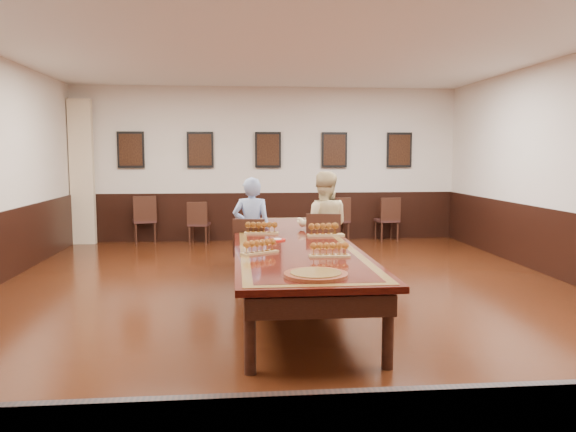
{
  "coord_description": "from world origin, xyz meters",
  "views": [
    {
      "loc": [
        -0.69,
        -6.8,
        1.81
      ],
      "look_at": [
        0.0,
        0.5,
        1.0
      ],
      "focal_mm": 35.0,
      "sensor_mm": 36.0,
      "label": 1
    }
  ],
  "objects": [
    {
      "name": "floor",
      "position": [
        0.0,
        0.0,
        -0.01
      ],
      "size": [
        8.0,
        10.0,
        0.02
      ],
      "primitive_type": "cube",
      "color": "black",
      "rests_on": "ground"
    },
    {
      "name": "ceiling",
      "position": [
        0.0,
        0.0,
        3.21
      ],
      "size": [
        8.0,
        10.0,
        0.02
      ],
      "primitive_type": "cube",
      "color": "white",
      "rests_on": "floor"
    },
    {
      "name": "wall_back",
      "position": [
        0.0,
        5.01,
        1.6
      ],
      "size": [
        8.0,
        0.02,
        3.2
      ],
      "primitive_type": "cube",
      "color": "beige",
      "rests_on": "floor"
    },
    {
      "name": "wall_front",
      "position": [
        0.0,
        -5.01,
        1.6
      ],
      "size": [
        8.0,
        0.02,
        3.2
      ],
      "primitive_type": "cube",
      "color": "beige",
      "rests_on": "floor"
    },
    {
      "name": "chair_man",
      "position": [
        -0.48,
        0.95,
        0.47
      ],
      "size": [
        0.51,
        0.54,
        0.94
      ],
      "primitive_type": null,
      "rotation": [
        0.0,
        0.0,
        2.97
      ],
      "color": "#311916",
      "rests_on": "floor"
    },
    {
      "name": "chair_woman",
      "position": [
        0.53,
        0.89,
        0.5
      ],
      "size": [
        0.54,
        0.58,
        1.0
      ],
      "primitive_type": null,
      "rotation": [
        0.0,
        0.0,
        2.99
      ],
      "color": "#311916",
      "rests_on": "floor"
    },
    {
      "name": "spare_chair_a",
      "position": [
        -2.55,
        4.83,
        0.49
      ],
      "size": [
        0.56,
        0.59,
        0.97
      ],
      "primitive_type": null,
      "rotation": [
        0.0,
        0.0,
        3.38
      ],
      "color": "#311916",
      "rests_on": "floor"
    },
    {
      "name": "spare_chair_b",
      "position": [
        -1.43,
        4.57,
        0.43
      ],
      "size": [
        0.46,
        0.49,
        0.87
      ],
      "primitive_type": null,
      "rotation": [
        0.0,
        0.0,
        3.02
      ],
      "color": "#311916",
      "rests_on": "floor"
    },
    {
      "name": "spare_chair_c",
      "position": [
        1.42,
        4.63,
        0.46
      ],
      "size": [
        0.5,
        0.53,
        0.93
      ],
      "primitive_type": null,
      "rotation": [
        0.0,
        0.0,
        3.28
      ],
      "color": "#311916",
      "rests_on": "floor"
    },
    {
      "name": "spare_chair_d",
      "position": [
        2.48,
        4.65,
        0.46
      ],
      "size": [
        0.48,
        0.52,
        0.92
      ],
      "primitive_type": null,
      "rotation": [
        0.0,
        0.0,
        3.26
      ],
      "color": "#311916",
      "rests_on": "floor"
    },
    {
      "name": "person_man",
      "position": [
        -0.46,
        1.05,
        0.75
      ],
      "size": [
        0.6,
        0.44,
        1.49
      ],
      "primitive_type": "imported",
      "rotation": [
        0.0,
        0.0,
        2.97
      ],
      "color": "#4565AD",
      "rests_on": "floor"
    },
    {
      "name": "person_woman",
      "position": [
        0.55,
        0.99,
        0.79
      ],
      "size": [
        0.86,
        0.72,
        1.57
      ],
      "primitive_type": "imported",
      "rotation": [
        0.0,
        0.0,
        2.99
      ],
      "color": "beige",
      "rests_on": "floor"
    },
    {
      "name": "pink_phone",
      "position": [
        0.6,
        0.33,
        0.76
      ],
      "size": [
        0.12,
        0.17,
        0.01
      ],
      "primitive_type": "cube",
      "rotation": [
        0.0,
        0.0,
        0.36
      ],
      "color": "#D14590",
      "rests_on": "conference_table"
    },
    {
      "name": "curtain",
      "position": [
        -3.75,
        4.82,
        1.45
      ],
      "size": [
        0.45,
        0.18,
        2.9
      ],
      "primitive_type": "cube",
      "color": "#D0B58F",
      "rests_on": "floor"
    },
    {
      "name": "wainscoting",
      "position": [
        0.0,
        0.0,
        0.5
      ],
      "size": [
        8.0,
        10.0,
        1.0
      ],
      "color": "black",
      "rests_on": "floor"
    },
    {
      "name": "conference_table",
      "position": [
        0.0,
        0.0,
        0.61
      ],
      "size": [
        1.4,
        5.0,
        0.76
      ],
      "color": "black",
      "rests_on": "floor"
    },
    {
      "name": "posters",
      "position": [
        0.0,
        4.94,
        1.9
      ],
      "size": [
        6.14,
        0.04,
        0.74
      ],
      "color": "black",
      "rests_on": "wall_back"
    },
    {
      "name": "flight_a",
      "position": [
        -0.35,
        0.58,
        0.83
      ],
      "size": [
        0.47,
        0.2,
        0.17
      ],
      "color": "olive",
      "rests_on": "conference_table"
    },
    {
      "name": "flight_b",
      "position": [
        0.47,
        0.3,
        0.83
      ],
      "size": [
        0.48,
        0.17,
        0.18
      ],
      "color": "olive",
      "rests_on": "conference_table"
    },
    {
      "name": "flight_c",
      "position": [
        -0.44,
        -0.91,
        0.82
      ],
      "size": [
        0.43,
        0.33,
        0.16
      ],
      "color": "olive",
      "rests_on": "conference_table"
    },
    {
      "name": "flight_d",
      "position": [
        0.27,
        -1.16,
        0.82
      ],
      "size": [
        0.42,
        0.13,
        0.16
      ],
      "color": "olive",
      "rests_on": "conference_table"
    },
    {
      "name": "red_plate_grp",
      "position": [
        -0.19,
        -0.01,
        0.76
      ],
      "size": [
        0.22,
        0.22,
        0.03
      ],
      "color": "#AF140B",
      "rests_on": "conference_table"
    },
    {
      "name": "carved_platter",
      "position": [
        -0.0,
        -2.08,
        0.77
      ],
      "size": [
        0.7,
        0.7,
        0.04
      ],
      "color": "#5D2212",
      "rests_on": "conference_table"
    }
  ]
}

